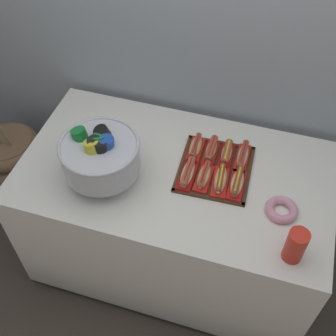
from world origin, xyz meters
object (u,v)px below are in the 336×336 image
Objects in this scene: hot_dog_5 at (211,150)px; punch_bowl at (100,155)px; hot_dog_1 at (204,177)px; floor_vase at (17,170)px; hot_dog_4 at (195,148)px; hot_dog_6 at (227,154)px; buffet_table at (175,216)px; cup_stack at (295,246)px; donut at (282,210)px; hot_dog_0 at (188,173)px; hot_dog_3 at (237,183)px; hot_dog_2 at (220,180)px; serving_tray at (215,169)px; hot_dog_7 at (242,157)px.

hot_dog_5 is 0.49× the size of punch_bowl.
hot_dog_1 is at bearing -87.74° from hot_dog_5.
floor_vase reaches higher than hot_dog_4.
floor_vase is 6.81× the size of hot_dog_6.
cup_stack is (0.57, -0.29, 0.45)m from buffet_table.
punch_bowl is at bearing -176.94° from donut.
hot_dog_0 is 1.27× the size of donut.
buffet_table is 0.50m from hot_dog_3.
hot_dog_1 is 0.92× the size of hot_dog_3.
hot_dog_4 is at bearing 146.01° from hot_dog_3.
floor_vase is 1.36m from hot_dog_1.
hot_dog_3 reaches higher than hot_dog_0.
hot_dog_2 is at bearing 2.26° from hot_dog_1.
hot_dog_7 is (0.11, 0.09, 0.03)m from serving_tray.
hot_dog_3 is at bearing 2.26° from hot_dog_0.
serving_tray is 0.36m from donut.
hot_dog_0 is (1.15, -0.18, 0.57)m from floor_vase.
buffet_table is 0.43m from hot_dog_1.
hot_dog_6 is 0.87× the size of hot_dog_7.
hot_dog_5 reaches higher than hot_dog_6.
punch_bowl is at bearing -163.71° from hot_dog_0.
hot_dog_4 is 0.47× the size of punch_bowl.
punch_bowl reaches higher than hot_dog_1.
hot_dog_1 is at bearing -63.29° from hot_dog_4.
punch_bowl is (-0.36, -0.27, 0.12)m from hot_dog_4.
buffet_table is 8.90× the size of hot_dog_1.
hot_dog_5 is 0.53m from punch_bowl.
cup_stack reaches higher than hot_dog_3.
serving_tray is 0.10m from hot_dog_2.
hot_dog_2 is 0.52× the size of punch_bowl.
buffet_table is 0.43m from hot_dog_4.
hot_dog_2 is at bearing -7.76° from floor_vase.
hot_dog_6 is at bearing 2.26° from hot_dog_5.
serving_tray is at bearing 146.01° from hot_dog_3.
hot_dog_6 is at bearing 2.26° from hot_dog_4.
hot_dog_2 is 0.54m from punch_bowl.
floor_vase is 6.04× the size of hot_dog_0.
serving_tray is 2.63× the size of donut.
hot_dog_6 is at bearing -0.53° from floor_vase.
punch_bowl is (-0.48, -0.19, 0.15)m from serving_tray.
hot_dog_6 is 1.13× the size of donut.
punch_bowl is (-0.51, -0.28, 0.12)m from hot_dog_6.
serving_tray is 0.14m from hot_dog_7.
punch_bowl is at bearing -142.97° from hot_dog_4.
hot_dog_2 is 0.17m from hot_dog_6.
serving_tray is at bearing 116.71° from hot_dog_2.
hot_dog_0 is 1.06× the size of hot_dog_5.
donut is at bearing -8.46° from hot_dog_0.
hot_dog_1 is 0.90× the size of hot_dog_2.
hot_dog_2 reaches higher than serving_tray.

